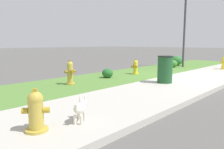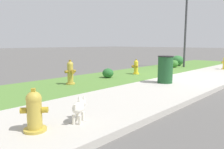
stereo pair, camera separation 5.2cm
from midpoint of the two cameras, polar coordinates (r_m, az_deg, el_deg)
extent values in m
plane|color=#5B5956|center=(8.95, 21.68, -0.91)|extent=(120.00, 120.00, 0.00)
cube|color=#BCB7AD|center=(8.95, 21.69, -0.87)|extent=(18.00, 2.35, 0.01)
cube|color=#568438|center=(10.16, 8.21, 0.63)|extent=(18.00, 2.77, 0.01)
cylinder|color=gold|center=(3.58, -18.99, -13.49)|extent=(0.34, 0.34, 0.05)
cylinder|color=gold|center=(3.50, -19.19, -9.65)|extent=(0.22, 0.22, 0.45)
sphere|color=gold|center=(3.44, -19.36, -6.04)|extent=(0.23, 0.23, 0.23)
cube|color=#B29323|center=(3.41, -19.47, -3.88)|extent=(0.08, 0.08, 0.06)
cylinder|color=#B29323|center=(3.52, -21.71, -8.74)|extent=(0.13, 0.13, 0.09)
cylinder|color=#B29323|center=(3.45, -16.69, -8.83)|extent=(0.13, 0.13, 0.09)
cylinder|color=#B29323|center=(3.63, -18.67, -8.07)|extent=(0.16, 0.15, 0.12)
cylinder|color=yellow|center=(9.46, 6.43, 0.24)|extent=(0.28, 0.28, 0.05)
cylinder|color=yellow|center=(9.43, 6.46, 1.78)|extent=(0.18, 0.18, 0.46)
sphere|color=yellow|center=(9.41, 6.48, 3.18)|extent=(0.19, 0.19, 0.19)
cube|color=olive|center=(9.40, 6.49, 3.85)|extent=(0.08, 0.08, 0.06)
cylinder|color=olive|center=(9.30, 6.61, 2.03)|extent=(0.13, 0.13, 0.09)
cylinder|color=olive|center=(9.56, 6.32, 2.20)|extent=(0.13, 0.13, 0.09)
cylinder|color=olive|center=(9.40, 5.63, 2.11)|extent=(0.15, 0.16, 0.12)
cylinder|color=yellow|center=(12.49, 27.43, 1.28)|extent=(0.29, 0.29, 0.05)
cylinder|color=#B29323|center=(12.37, 27.02, 2.81)|extent=(0.13, 0.13, 0.09)
cylinder|color=#B29323|center=(12.57, 27.13, 2.87)|extent=(0.16, 0.15, 0.12)
cylinder|color=gold|center=(7.20, -10.56, -2.34)|extent=(0.29, 0.29, 0.05)
cylinder|color=gold|center=(7.15, -10.63, 0.22)|extent=(0.19, 0.19, 0.60)
sphere|color=gold|center=(7.12, -10.69, 2.62)|extent=(0.20, 0.20, 0.20)
cube|color=olive|center=(7.11, -10.71, 3.55)|extent=(0.06, 0.06, 0.06)
cylinder|color=olive|center=(7.21, -9.67, 0.89)|extent=(0.10, 0.10, 0.09)
cylinder|color=olive|center=(7.08, -11.63, 0.70)|extent=(0.10, 0.10, 0.09)
cylinder|color=olive|center=(7.02, -10.08, 0.68)|extent=(0.13, 0.11, 0.12)
ellipsoid|color=silver|center=(3.70, -8.41, -8.64)|extent=(0.36, 0.33, 0.19)
sphere|color=silver|center=(3.87, -7.60, -7.37)|extent=(0.15, 0.15, 0.15)
sphere|color=black|center=(3.93, -7.31, -7.20)|extent=(0.03, 0.03, 0.03)
cone|color=silver|center=(3.86, -8.19, -5.90)|extent=(0.07, 0.07, 0.07)
cone|color=silver|center=(3.84, -6.99, -5.96)|extent=(0.07, 0.07, 0.07)
cylinder|color=silver|center=(3.85, -8.69, -10.69)|extent=(0.05, 0.05, 0.16)
cylinder|color=silver|center=(3.83, -7.17, -10.80)|extent=(0.05, 0.05, 0.16)
cylinder|color=silver|center=(3.68, -9.58, -11.63)|extent=(0.05, 0.05, 0.16)
cylinder|color=silver|center=(3.65, -7.99, -11.76)|extent=(0.05, 0.05, 0.16)
cylinder|color=silver|center=(3.53, -9.22, -8.54)|extent=(0.04, 0.04, 0.10)
cylinder|color=#3D3D42|center=(12.87, 18.75, 10.83)|extent=(0.11, 0.11, 4.03)
cylinder|color=#1E5128|center=(7.47, 13.94, 1.15)|extent=(0.49, 0.49, 0.88)
cylinder|color=black|center=(7.43, 14.06, 4.64)|extent=(0.51, 0.51, 0.03)
ellipsoid|color=#28662D|center=(8.41, -0.89, 0.37)|extent=(0.43, 0.43, 0.36)
ellipsoid|color=#3D7F33|center=(12.51, 15.98, 2.72)|extent=(0.48, 0.48, 0.41)
ellipsoid|color=#337538|center=(13.62, 16.84, 3.51)|extent=(0.71, 0.71, 0.60)
camera|label=1|loc=(0.03, -89.77, 0.03)|focal=35.00mm
camera|label=2|loc=(0.03, 90.23, -0.03)|focal=35.00mm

